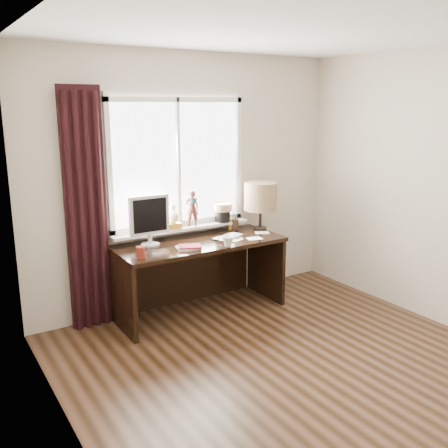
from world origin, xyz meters
TOP-DOWN VIEW (x-y plane):
  - floor at (0.00, 0.00)m, footprint 3.50×4.00m
  - ceiling at (0.00, 0.00)m, footprint 3.50×4.00m
  - wall_back at (0.00, 2.00)m, footprint 3.50×0.00m
  - wall_left at (-1.75, 0.00)m, footprint 0.00×4.00m
  - laptop at (0.21, 1.58)m, footprint 0.39×0.32m
  - mug at (0.05, 1.33)m, footprint 0.13×0.13m
  - red_cup at (-0.81, 1.44)m, footprint 0.08×0.08m
  - window at (-0.13, 1.95)m, footprint 1.52×0.21m
  - curtain at (-1.13, 1.91)m, footprint 0.38×0.09m
  - desk at (-0.10, 1.73)m, footprint 1.70×0.70m
  - monitor at (-0.57, 1.77)m, footprint 0.40×0.18m
  - notebook_stack at (-0.31, 1.46)m, footprint 0.26×0.22m
  - brush_holder at (0.46, 1.84)m, footprint 0.09×0.09m
  - icon_frame at (0.42, 1.84)m, footprint 0.10×0.04m
  - table_lamp at (0.69, 1.69)m, footprint 0.35×0.35m
  - loose_papers at (0.43, 1.50)m, footprint 0.58×0.30m
  - desk_cables at (0.18, 1.64)m, footprint 0.35×0.20m

SIDE VIEW (x-z plane):
  - floor at x=0.00m, z-range 0.00..0.00m
  - desk at x=-0.10m, z-range 0.13..0.88m
  - loose_papers at x=0.43m, z-range 0.75..0.75m
  - desk_cables at x=0.18m, z-range 0.75..0.76m
  - laptop at x=0.21m, z-range 0.75..0.78m
  - notebook_stack at x=-0.31m, z-range 0.75..0.78m
  - red_cup at x=-0.81m, z-range 0.75..0.85m
  - mug at x=0.05m, z-range 0.75..0.85m
  - brush_holder at x=0.46m, z-range 0.69..0.94m
  - icon_frame at x=0.42m, z-range 0.75..0.88m
  - monitor at x=-0.57m, z-range 0.78..1.27m
  - table_lamp at x=0.69m, z-range 0.85..1.37m
  - curtain at x=-1.13m, z-range -0.01..2.24m
  - wall_back at x=0.00m, z-range 0.00..2.60m
  - wall_left at x=-1.75m, z-range 0.00..2.60m
  - window at x=-0.13m, z-range 0.61..2.01m
  - ceiling at x=0.00m, z-range 2.60..2.60m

